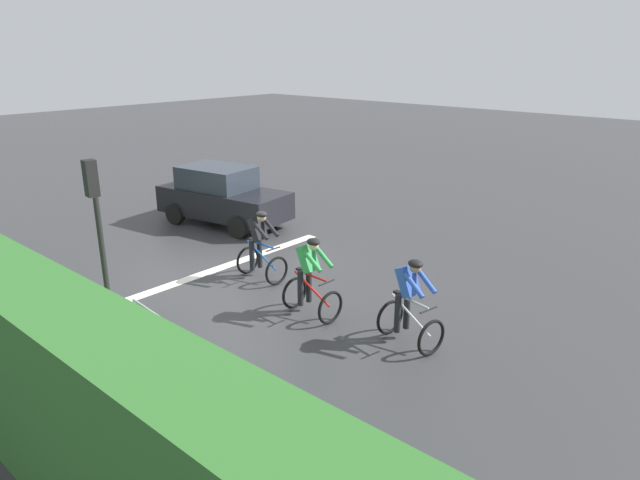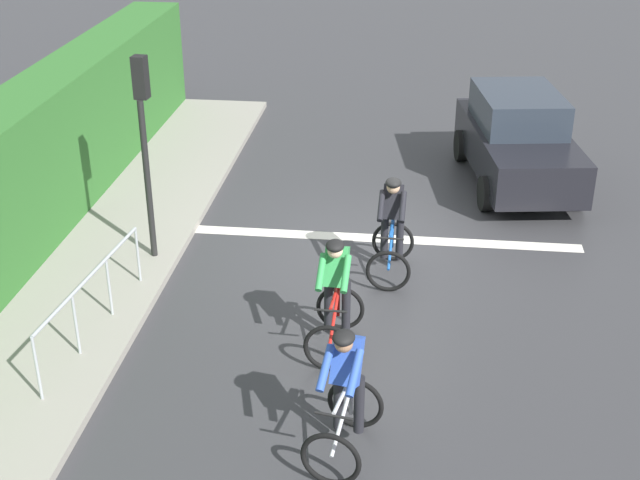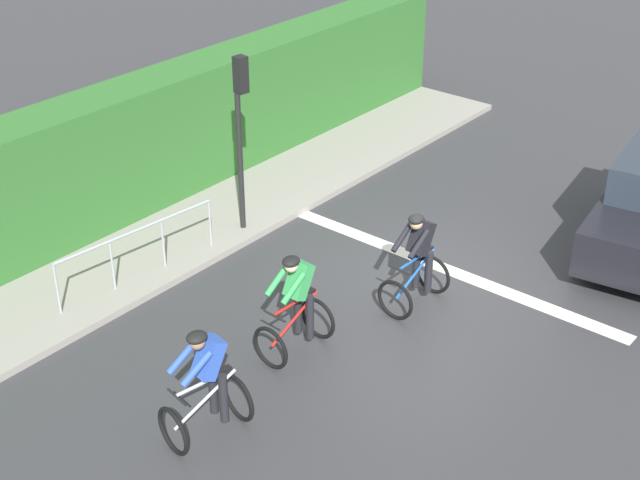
% 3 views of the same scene
% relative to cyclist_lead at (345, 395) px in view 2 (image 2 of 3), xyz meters
% --- Properties ---
extents(ground_plane, '(80.00, 80.00, 0.00)m').
position_rel_cyclist_lead_xyz_m(ground_plane, '(-0.00, -5.05, -0.80)').
color(ground_plane, '#333335').
extents(sidewalk_kerb, '(2.80, 19.23, 0.12)m').
position_rel_cyclist_lead_xyz_m(sidewalk_kerb, '(4.48, -3.05, -0.74)').
color(sidewalk_kerb, gray).
rests_on(sidewalk_kerb, ground).
extents(stone_wall_low, '(0.44, 19.23, 0.44)m').
position_rel_cyclist_lead_xyz_m(stone_wall_low, '(5.38, -3.05, -0.58)').
color(stone_wall_low, tan).
rests_on(stone_wall_low, ground).
extents(road_marking_stop_line, '(7.00, 0.30, 0.01)m').
position_rel_cyclist_lead_xyz_m(road_marking_stop_line, '(-0.00, -5.55, -0.79)').
color(road_marking_stop_line, silver).
rests_on(road_marking_stop_line, ground).
extents(cyclist_lead, '(0.87, 1.19, 1.66)m').
position_rel_cyclist_lead_xyz_m(cyclist_lead, '(0.00, 0.00, 0.00)').
color(cyclist_lead, black).
rests_on(cyclist_lead, ground).
extents(cyclist_second, '(0.73, 1.11, 1.66)m').
position_rel_cyclist_lead_xyz_m(cyclist_second, '(0.32, -2.13, 0.00)').
color(cyclist_second, black).
rests_on(cyclist_second, ground).
extents(cyclist_mid, '(0.71, 1.10, 1.66)m').
position_rel_cyclist_lead_xyz_m(cyclist_mid, '(-0.34, -4.30, 0.00)').
color(cyclist_mid, black).
rests_on(cyclist_mid, ground).
extents(car_black, '(2.33, 4.30, 1.76)m').
position_rel_cyclist_lead_xyz_m(car_black, '(-2.59, -8.43, 0.08)').
color(car_black, black).
rests_on(car_black, ground).
extents(traffic_light_near_crossing, '(0.22, 0.31, 3.34)m').
position_rel_cyclist_lead_xyz_m(traffic_light_near_crossing, '(3.46, -4.35, 1.43)').
color(traffic_light_near_crossing, black).
rests_on(traffic_light_near_crossing, ground).
extents(pedestrian_railing_kerbside, '(0.34, 3.07, 1.03)m').
position_rel_cyclist_lead_xyz_m(pedestrian_railing_kerbside, '(3.58, -1.92, -0.03)').
color(pedestrian_railing_kerbside, '#999EA3').
rests_on(pedestrian_railing_kerbside, ground).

